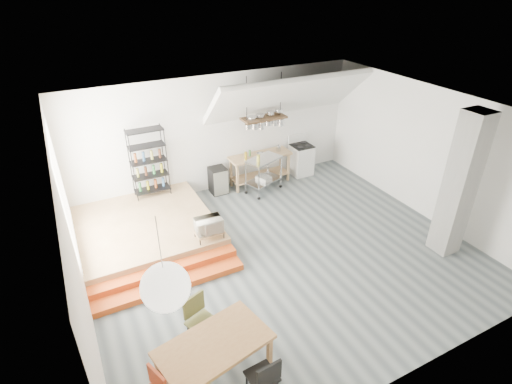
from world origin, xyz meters
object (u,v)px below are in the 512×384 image
stove (301,159)px  rolling_cart (264,170)px  mini_fridge (218,180)px  dining_table (214,348)px

stove → rolling_cart: bearing=-163.3°
rolling_cart → mini_fridge: rolling_cart is taller
stove → dining_table: stove is taller
stove → dining_table: bearing=-132.8°
dining_table → rolling_cart: rolling_cart is taller
dining_table → rolling_cart: 6.01m
dining_table → mini_fridge: 5.89m
stove → mini_fridge: 2.69m
stove → mini_fridge: (-2.69, 0.04, -0.10)m
rolling_cart → mini_fridge: bearing=136.5°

